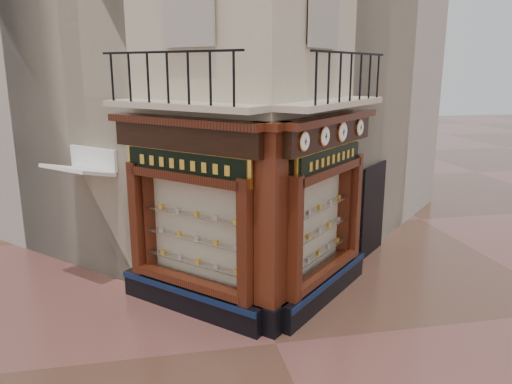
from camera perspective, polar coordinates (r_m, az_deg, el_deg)
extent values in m
plane|color=#523326|center=(9.50, 2.31, -16.92)|extent=(80.00, 80.00, 0.00)
cube|color=beige|center=(14.25, -3.60, 18.48)|extent=(11.31, 11.31, 12.00)
cube|color=#B5AA9D|center=(16.56, -13.65, 15.76)|extent=(11.31, 11.31, 11.00)
cube|color=#B5AA9D|center=(17.14, 3.80, 16.04)|extent=(11.31, 11.31, 11.00)
cube|color=black|center=(10.52, -7.50, -12.07)|extent=(2.72, 2.72, 0.55)
cube|color=#0B1A3B|center=(10.30, -8.25, -11.36)|extent=(2.50, 2.50, 0.12)
cube|color=#351309|center=(9.14, -1.12, -5.86)|extent=(0.37, 0.37, 2.45)
cube|color=#351309|center=(10.90, -13.33, -2.93)|extent=(0.37, 0.37, 2.45)
cube|color=#FBE8BE|center=(10.20, -6.55, -3.95)|extent=(1.80, 1.80, 2.10)
cube|color=black|center=(9.57, -8.06, 6.18)|extent=(2.69, 2.69, 0.50)
cube|color=#351309|center=(9.48, -8.40, 7.99)|extent=(2.86, 2.86, 0.14)
cube|color=black|center=(11.05, 7.79, -10.77)|extent=(2.72, 2.72, 0.55)
cube|color=#0B1A3B|center=(10.89, 8.74, -9.95)|extent=(2.50, 2.50, 0.12)
cube|color=#351309|center=(9.33, 4.29, -5.47)|extent=(0.37, 0.37, 2.45)
cube|color=#351309|center=(11.74, 11.03, -1.59)|extent=(0.37, 0.37, 2.45)
cube|color=#FBE8BE|center=(10.66, 6.45, -3.17)|extent=(1.80, 1.80, 2.10)
cube|color=black|center=(10.13, 8.30, 6.60)|extent=(2.69, 2.69, 0.50)
cube|color=#351309|center=(10.07, 8.73, 8.32)|extent=(2.86, 2.86, 0.14)
cube|color=black|center=(9.79, 1.62, -14.07)|extent=(0.78, 0.78, 0.55)
cube|color=#351309|center=(9.04, 1.70, -3.24)|extent=(0.64, 0.64, 3.50)
cube|color=#351309|center=(8.69, 1.78, 7.60)|extent=(0.85, 0.85, 0.14)
cube|color=beige|center=(9.44, -8.55, 9.72)|extent=(2.97, 2.97, 0.12)
cube|color=black|center=(9.18, -10.20, 15.48)|extent=(2.36, 2.36, 0.04)
cube|color=beige|center=(10.04, 8.90, 9.96)|extent=(2.97, 2.97, 0.12)
cube|color=black|center=(9.88, 10.91, 15.33)|extent=(2.36, 2.36, 0.04)
cylinder|color=#D28746|center=(8.86, 5.46, 5.77)|extent=(0.29, 0.29, 0.36)
cylinder|color=white|center=(8.85, 5.63, 5.76)|extent=(0.23, 0.23, 0.31)
cube|color=black|center=(8.84, 5.72, 5.75)|extent=(0.02, 0.02, 0.12)
cube|color=black|center=(8.84, 5.72, 5.75)|extent=(0.07, 0.07, 0.01)
cylinder|color=#D28746|center=(9.59, 7.79, 6.33)|extent=(0.30, 0.30, 0.38)
cylinder|color=white|center=(9.57, 7.95, 6.31)|extent=(0.24, 0.24, 0.32)
cube|color=black|center=(9.57, 8.04, 6.30)|extent=(0.02, 0.02, 0.13)
cube|color=black|center=(9.57, 8.04, 6.30)|extent=(0.07, 0.07, 0.01)
cylinder|color=#D28746|center=(10.32, 9.79, 6.79)|extent=(0.33, 0.33, 0.41)
cylinder|color=white|center=(10.30, 9.94, 6.77)|extent=(0.27, 0.27, 0.36)
cube|color=black|center=(10.30, 10.02, 6.77)|extent=(0.02, 0.02, 0.14)
cube|color=black|center=(10.30, 10.02, 6.77)|extent=(0.08, 0.08, 0.01)
cylinder|color=#D28746|center=(11.15, 11.71, 7.22)|extent=(0.29, 0.29, 0.36)
cylinder|color=white|center=(11.14, 11.85, 7.21)|extent=(0.23, 0.23, 0.31)
cube|color=black|center=(11.13, 11.92, 7.20)|extent=(0.02, 0.02, 0.12)
cube|color=black|center=(11.13, 11.92, 7.20)|extent=(0.07, 0.07, 0.01)
cube|color=yellow|center=(9.62, -8.11, 3.20)|extent=(2.23, 2.23, 0.60)
cube|color=black|center=(9.59, -8.27, 3.16)|extent=(2.08, 2.08, 0.45)
cube|color=yellow|center=(10.19, 8.41, 3.80)|extent=(2.04, 2.04, 0.55)
cube|color=black|center=(10.18, 8.61, 3.77)|extent=(1.90, 1.90, 0.41)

